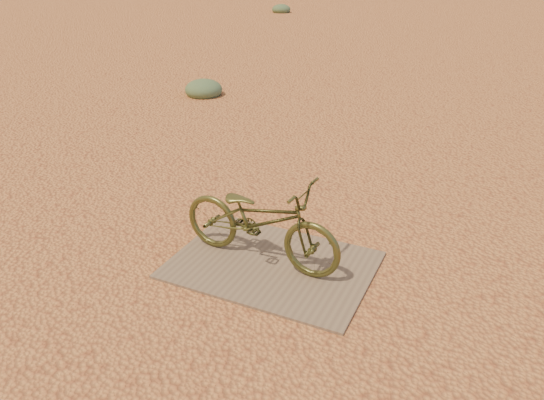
% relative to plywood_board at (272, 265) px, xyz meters
% --- Properties ---
extents(ground, '(120.00, 120.00, 0.00)m').
position_rel_plywood_board_xyz_m(ground, '(-0.15, 0.41, -0.01)').
color(ground, '#CE8648').
rests_on(ground, ground).
extents(plywood_board, '(1.63, 1.17, 0.02)m').
position_rel_plywood_board_xyz_m(plywood_board, '(0.00, 0.00, 0.00)').
color(plywood_board, brown).
rests_on(plywood_board, ground).
extents(bicycle, '(1.47, 0.60, 0.75)m').
position_rel_plywood_board_xyz_m(bicycle, '(-0.11, 0.02, 0.39)').
color(bicycle, '#464820').
rests_on(bicycle, plywood_board).
extents(kale_a, '(0.66, 0.66, 0.36)m').
position_rel_plywood_board_xyz_m(kale_a, '(-3.41, 4.42, -0.01)').
color(kale_a, '#526D48').
rests_on(kale_a, ground).
extents(kale_c, '(0.70, 0.70, 0.39)m').
position_rel_plywood_board_xyz_m(kale_c, '(-7.15, 15.96, -0.01)').
color(kale_c, '#526D48').
rests_on(kale_c, ground).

